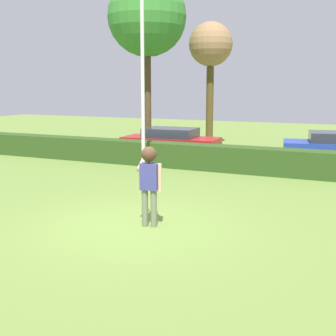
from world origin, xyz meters
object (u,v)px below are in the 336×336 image
(bare_elm_tree, at_px, (211,47))
(person, at_px, (149,176))
(frisbee, at_px, (151,168))
(birch_tree, at_px, (147,17))
(parked_car_red, at_px, (171,141))
(lamppost, at_px, (143,73))

(bare_elm_tree, bearing_deg, person, -76.35)
(frisbee, height_order, birch_tree, birch_tree)
(person, bearing_deg, parked_car_red, 111.28)
(birch_tree, bearing_deg, lamppost, -64.40)
(person, bearing_deg, bare_elm_tree, 103.65)
(bare_elm_tree, distance_m, birch_tree, 3.51)
(frisbee, distance_m, birch_tree, 13.04)
(person, distance_m, frisbee, 0.48)
(parked_car_red, bearing_deg, lamppost, -76.62)
(lamppost, xyz_separation_m, birch_tree, (-3.16, 6.60, 2.77))
(bare_elm_tree, bearing_deg, parked_car_red, -96.04)
(parked_car_red, bearing_deg, frisbee, -68.71)
(lamppost, bearing_deg, person, -61.20)
(person, bearing_deg, birch_tree, 116.93)
(frisbee, relative_size, birch_tree, 0.03)
(frisbee, xyz_separation_m, birch_tree, (-5.49, 10.71, 5.02))
(parked_car_red, distance_m, birch_tree, 6.17)
(lamppost, relative_size, bare_elm_tree, 1.02)
(person, height_order, bare_elm_tree, bare_elm_tree)
(frisbee, bearing_deg, parked_car_red, 111.29)
(lamppost, relative_size, parked_car_red, 1.47)
(frisbee, relative_size, lamppost, 0.04)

